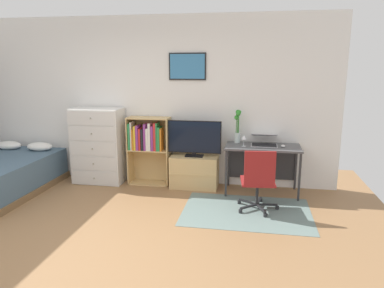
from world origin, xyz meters
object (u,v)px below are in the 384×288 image
Objects in this scene: desk at (263,154)px; laptop at (264,140)px; bookshelf at (148,143)px; bamboo_vase at (238,126)px; office_chair at (258,179)px; dresser at (98,146)px; computer_mouse at (283,146)px; wine_glass at (244,138)px; tv_stand at (194,172)px; television at (194,139)px.

laptop is (0.02, 0.01, 0.21)m from desk.
bookshelf is 1.86m from laptop.
desk is at bearing -12.08° from bamboo_vase.
laptop is at bearing -9.72° from bamboo_vase.
laptop reaches higher than office_chair.
dresser is 11.94× the size of computer_mouse.
wine_glass is at bearing 102.79° from office_chair.
computer_mouse is (0.35, 0.73, 0.30)m from office_chair.
laptop is at bearing -1.20° from bookshelf.
bookshelf is at bearing 176.85° from tv_stand.
bookshelf is at bearing -178.74° from bamboo_vase.
bamboo_vase reaches higher than computer_mouse.
desk is (1.06, -0.01, 0.34)m from tv_stand.
office_chair is at bearing -69.91° from bamboo_vase.
laptop is (2.69, 0.02, 0.19)m from dresser.
bookshelf is 10.65× the size of computer_mouse.
tv_stand is 1.45× the size of bamboo_vase.
bamboo_vase is at bearing 8.32° from television.
dresser reaches higher than laptop.
bamboo_vase is 2.87× the size of wine_glass.
desk is 0.58m from bamboo_vase.
wine_glass is (0.77, -0.16, 0.62)m from tv_stand.
tv_stand is at bearing 167.98° from wine_glass.
desk is at bearing 0.69° from television.
laptop is 4.07× the size of computer_mouse.
dresser is 2.97m from computer_mouse.
bamboo_vase is (0.66, 0.07, 0.75)m from tv_stand.
television reaches higher than tv_stand.
wine_glass is at bearing -150.17° from laptop.
bamboo_vase is at bearing 2.26° from dresser.
office_chair is at bearing -40.03° from tv_stand.
bookshelf is 0.89m from tv_stand.
television is (0.00, -0.02, 0.54)m from tv_stand.
dresser reaches higher than bookshelf.
bookshelf is 2.14m from computer_mouse.
wine_glass is at bearing -7.61° from bookshelf.
tv_stand is at bearing -3.15° from bookshelf.
bookshelf is at bearing 148.00° from office_chair.
computer_mouse is 0.20× the size of bamboo_vase.
bookshelf is 1.84m from desk.
wine_glass is (0.11, -0.24, -0.14)m from bamboo_vase.
bamboo_vase reaches higher than wine_glass.
wine_glass is (-0.28, -0.15, 0.27)m from desk.
dresser is 2.40m from wine_glass.
laptop reaches higher than desk.
wine_glass is at bearing -65.46° from bamboo_vase.
laptop is at bearing 1.42° from television.
laptop is 2.35× the size of wine_glass.
dresser is 1.12× the size of desk.
office_chair reaches higher than computer_mouse.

